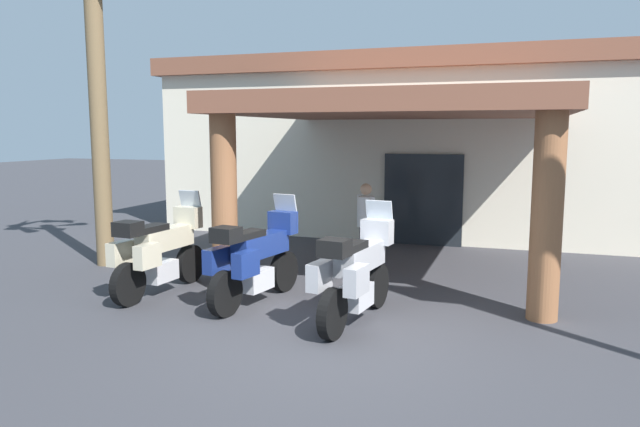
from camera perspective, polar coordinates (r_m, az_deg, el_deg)
name	(u,v)px	position (r m, az deg, el deg)	size (l,w,h in m)	color
ground_plane	(337,337)	(7.78, 1.66, -11.73)	(80.00, 80.00, 0.00)	#38383D
motel_building	(440,144)	(16.49, 11.44, 6.59)	(14.23, 11.46, 4.48)	silver
motorcycle_cream	(159,251)	(9.90, -15.16, -3.52)	(0.73, 2.21, 1.61)	black
motorcycle_blue	(255,259)	(9.08, -6.24, -4.32)	(0.86, 2.20, 1.61)	black
motorcycle_silver	(356,273)	(8.14, 3.47, -5.71)	(0.79, 2.21, 1.61)	black
pedestrian	(366,220)	(11.32, 4.41, -0.60)	(0.42, 0.38, 1.64)	black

